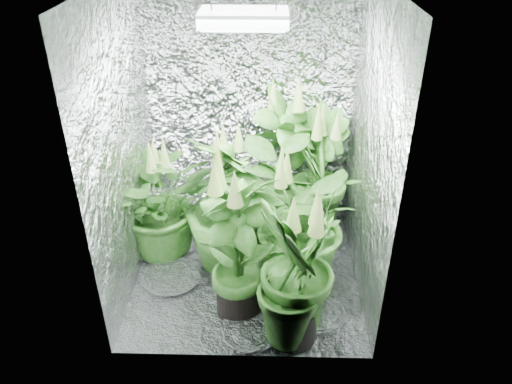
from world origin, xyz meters
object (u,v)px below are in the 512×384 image
object	(u,v)px
plant_d	(225,204)
circulation_fan	(326,231)
plant_c	(316,175)
plant_a	(162,203)
plant_b	(285,162)
plant_f	(238,246)
grow_lamp	(244,18)
plant_g	(296,274)
plant_e	(294,224)

from	to	relation	value
plant_d	circulation_fan	bearing A→B (deg)	16.15
plant_c	circulation_fan	bearing A→B (deg)	-72.06
plant_a	plant_c	size ratio (longest dim) A/B	0.92
plant_b	plant_f	distance (m)	1.09
plant_c	plant_f	distance (m)	1.12
grow_lamp	plant_g	distance (m)	1.49
plant_c	plant_g	world-z (taller)	plant_g
plant_b	plant_g	world-z (taller)	plant_b
plant_a	plant_b	distance (m)	1.02
grow_lamp	plant_e	size ratio (longest dim) A/B	0.46
grow_lamp	plant_e	bearing A→B (deg)	-19.92
plant_c	circulation_fan	size ratio (longest dim) A/B	3.21
plant_d	plant_e	distance (m)	0.53
grow_lamp	plant_c	xyz separation A→B (m)	(0.53, 0.57, -1.31)
plant_a	circulation_fan	world-z (taller)	plant_a
plant_b	plant_g	bearing A→B (deg)	-88.30
plant_a	plant_e	bearing A→B (deg)	-19.35
plant_e	plant_f	size ratio (longest dim) A/B	0.92
circulation_fan	plant_d	bearing A→B (deg)	-141.58
plant_b	circulation_fan	xyz separation A→B (m)	(0.33, -0.32, -0.44)
plant_d	circulation_fan	size ratio (longest dim) A/B	3.28
plant_f	plant_a	bearing A→B (deg)	134.16
plant_b	plant_c	bearing A→B (deg)	-16.24
grow_lamp	plant_a	xyz separation A→B (m)	(-0.64, 0.22, -1.37)
plant_g	plant_c	bearing A→B (deg)	80.18
plant_g	circulation_fan	distance (m)	1.07
plant_a	plant_g	bearing A→B (deg)	-41.92
plant_f	circulation_fan	distance (m)	1.04
plant_b	plant_f	bearing A→B (deg)	-106.61
grow_lamp	plant_c	world-z (taller)	grow_lamp
plant_c	plant_d	size ratio (longest dim) A/B	0.98
circulation_fan	plant_a	bearing A→B (deg)	-153.22
grow_lamp	plant_b	xyz separation A→B (m)	(0.28, 0.64, -1.24)
grow_lamp	plant_f	distance (m)	1.35
plant_b	plant_c	world-z (taller)	plant_b
plant_d	plant_a	bearing A→B (deg)	165.71
plant_a	plant_e	size ratio (longest dim) A/B	0.94
plant_a	plant_d	bearing A→B (deg)	-14.29
plant_f	circulation_fan	size ratio (longest dim) A/B	3.39
grow_lamp	plant_g	size ratio (longest dim) A/B	0.45
plant_c	plant_f	world-z (taller)	plant_f
plant_a	plant_e	distance (m)	1.03
plant_c	circulation_fan	world-z (taller)	plant_c
plant_b	circulation_fan	size ratio (longest dim) A/B	3.63
plant_a	plant_b	size ratio (longest dim) A/B	0.81
plant_g	plant_d	bearing A→B (deg)	122.81
plant_b	plant_d	world-z (taller)	plant_b
plant_e	plant_a	bearing A→B (deg)	160.65
plant_f	plant_d	bearing A→B (deg)	104.02
plant_b	circulation_fan	world-z (taller)	plant_b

